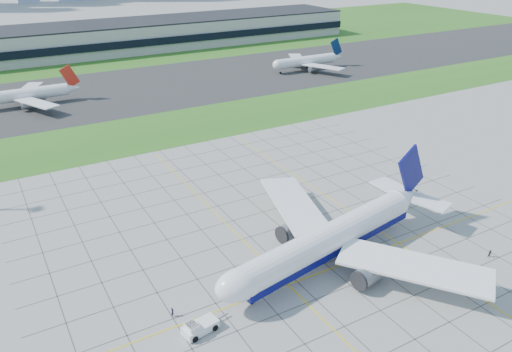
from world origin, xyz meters
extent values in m
plane|color=#9E9E99|center=(0.00, 0.00, 0.00)|extent=(1400.00, 1400.00, 0.00)
cube|color=#295E1A|center=(0.00, 90.00, 0.02)|extent=(700.00, 35.00, 0.04)
cube|color=#383838|center=(0.00, 145.00, 0.03)|extent=(700.00, 75.00, 0.04)
cube|color=#295E1A|center=(0.00, 255.00, 0.02)|extent=(700.00, 145.00, 0.04)
cube|color=#474744|center=(-48.00, 10.00, 0.01)|extent=(0.18, 130.00, 0.02)
cube|color=#474744|center=(-40.00, 10.00, 0.01)|extent=(0.18, 130.00, 0.02)
cube|color=#474744|center=(-32.00, 10.00, 0.01)|extent=(0.18, 130.00, 0.02)
cube|color=#474744|center=(-24.00, 10.00, 0.01)|extent=(0.18, 130.00, 0.02)
cube|color=#474744|center=(-16.00, 10.00, 0.01)|extent=(0.18, 130.00, 0.02)
cube|color=#474744|center=(-8.00, 10.00, 0.01)|extent=(0.18, 130.00, 0.02)
cube|color=#474744|center=(0.00, 10.00, 0.01)|extent=(0.18, 130.00, 0.02)
cube|color=#474744|center=(8.00, 10.00, 0.01)|extent=(0.18, 130.00, 0.02)
cube|color=#474744|center=(16.00, 10.00, 0.01)|extent=(0.18, 130.00, 0.02)
cube|color=#474744|center=(24.00, 10.00, 0.01)|extent=(0.18, 130.00, 0.02)
cube|color=#474744|center=(32.00, 10.00, 0.01)|extent=(0.18, 130.00, 0.02)
cube|color=#474744|center=(40.00, 10.00, 0.01)|extent=(0.18, 130.00, 0.02)
cube|color=#474744|center=(48.00, 10.00, 0.01)|extent=(0.18, 130.00, 0.02)
cube|color=#474744|center=(0.00, -24.00, 0.01)|extent=(110.00, 0.18, 0.02)
cube|color=#474744|center=(0.00, -16.00, 0.01)|extent=(110.00, 0.18, 0.02)
cube|color=#474744|center=(0.00, -8.00, 0.01)|extent=(110.00, 0.18, 0.02)
cube|color=#474744|center=(0.00, 0.00, 0.01)|extent=(110.00, 0.18, 0.02)
cube|color=#474744|center=(0.00, 8.00, 0.01)|extent=(110.00, 0.18, 0.02)
cube|color=#474744|center=(0.00, 16.00, 0.01)|extent=(110.00, 0.18, 0.02)
cube|color=#474744|center=(0.00, 24.00, 0.01)|extent=(110.00, 0.18, 0.02)
cube|color=#474744|center=(0.00, 32.00, 0.01)|extent=(110.00, 0.18, 0.02)
cube|color=#474744|center=(0.00, 40.00, 0.01)|extent=(110.00, 0.18, 0.02)
cube|color=#474744|center=(0.00, 48.00, 0.01)|extent=(110.00, 0.18, 0.02)
cube|color=#474744|center=(0.00, 56.00, 0.01)|extent=(110.00, 0.18, 0.02)
cube|color=#474744|center=(0.00, 64.00, 0.01)|extent=(110.00, 0.18, 0.02)
cube|color=yellow|center=(0.00, -2.00, 0.02)|extent=(120.00, 0.25, 0.03)
cube|color=yellow|center=(-10.00, 20.00, 0.02)|extent=(0.25, 100.00, 0.03)
cube|color=yellow|center=(18.00, 20.00, 0.02)|extent=(0.25, 100.00, 0.03)
cube|color=#B7B7B2|center=(40.00, 230.00, 7.50)|extent=(260.00, 42.00, 15.00)
cube|color=black|center=(40.00, 208.50, 7.00)|extent=(260.00, 1.00, 4.00)
cube|color=black|center=(40.00, 230.00, 15.40)|extent=(260.00, 42.00, 0.80)
cylinder|color=white|center=(0.98, 0.36, 5.43)|extent=(44.89, 13.78, 5.81)
cube|color=#080A56|center=(0.98, 0.36, 3.59)|extent=(44.82, 13.40, 1.55)
ellipsoid|color=white|center=(-20.94, -3.67, 5.43)|extent=(10.20, 7.40, 5.81)
cube|color=black|center=(-23.03, -4.06, 5.91)|extent=(2.66, 3.44, 0.58)
cone|color=white|center=(26.24, 5.01, 5.72)|extent=(8.62, 6.84, 5.52)
cube|color=#080A56|center=(26.72, 5.09, 12.21)|extent=(10.48, 2.39, 12.37)
cube|color=white|center=(3.90, 16.66, 4.46)|extent=(15.70, 28.48, 0.94)
cube|color=white|center=(9.51, -13.84, 4.46)|extent=(23.14, 27.02, 0.94)
cylinder|color=slate|center=(-0.86, 10.37, 2.52)|extent=(6.86, 4.76, 3.68)
cylinder|color=slate|center=(2.82, -9.65, 2.52)|extent=(6.86, 4.76, 3.68)
cylinder|color=gray|center=(-18.55, -3.23, 1.26)|extent=(0.41, 0.41, 2.52)
cylinder|color=black|center=(-18.55, -3.23, 0.53)|extent=(1.14, 0.67, 1.07)
cylinder|color=black|center=(5.19, 4.29, 0.63)|extent=(1.45, 1.37, 1.26)
cylinder|color=black|center=(6.31, -1.81, 0.63)|extent=(1.45, 1.37, 1.26)
cube|color=white|center=(-29.22, -5.11, 0.89)|extent=(6.33, 3.79, 1.38)
cube|color=white|center=(-30.77, -5.40, 1.88)|extent=(2.14, 2.46, 1.09)
cube|color=black|center=(-30.77, -5.40, 2.07)|extent=(1.91, 2.23, 0.69)
cube|color=gray|center=(-25.04, -4.34, 0.59)|extent=(2.95, 0.71, 0.18)
cylinder|color=black|center=(-31.39, -4.21, 0.54)|extent=(1.16, 0.68, 1.09)
cylinder|color=black|center=(-30.93, -6.73, 0.54)|extent=(1.16, 0.68, 1.09)
cylinder|color=black|center=(-27.51, -3.49, 0.54)|extent=(1.16, 0.68, 1.09)
cylinder|color=black|center=(-27.04, -6.02, 0.54)|extent=(1.16, 0.68, 1.09)
imported|color=black|center=(-31.82, 0.62, 0.88)|extent=(0.76, 0.74, 1.77)
imported|color=black|center=(30.34, -14.94, 0.83)|extent=(0.94, 0.81, 1.67)
cylinder|color=white|center=(-36.30, 141.75, 4.50)|extent=(30.56, 4.80, 4.80)
cube|color=red|center=(-19.32, 141.75, 9.50)|extent=(7.46, 0.40, 9.15)
cube|color=white|center=(-34.17, 152.75, 3.70)|extent=(13.89, 20.66, 0.40)
cube|color=white|center=(-34.17, 130.75, 3.70)|extent=(13.89, 20.66, 0.40)
cylinder|color=black|center=(-33.75, 143.95, 0.50)|extent=(1.00, 1.00, 1.00)
cylinder|color=black|center=(-33.75, 139.55, 0.50)|extent=(1.00, 1.00, 1.00)
cylinder|color=white|center=(90.93, 135.88, 4.50)|extent=(32.97, 4.80, 4.80)
cube|color=#071D47|center=(109.25, 135.88, 9.50)|extent=(7.46, 0.40, 9.15)
cube|color=white|center=(93.22, 146.88, 3.70)|extent=(13.89, 20.66, 0.40)
cube|color=white|center=(93.22, 124.88, 3.70)|extent=(13.89, 20.66, 0.40)
cylinder|color=black|center=(93.68, 138.08, 0.50)|extent=(1.00, 1.00, 1.00)
cylinder|color=black|center=(93.68, 133.68, 0.50)|extent=(1.00, 1.00, 1.00)
camera|label=1|loc=(-52.82, -64.29, 58.19)|focal=35.00mm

